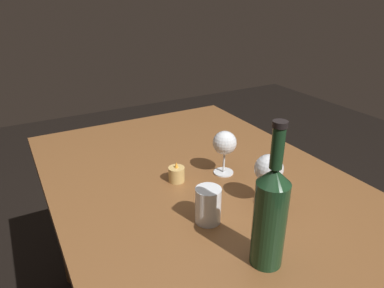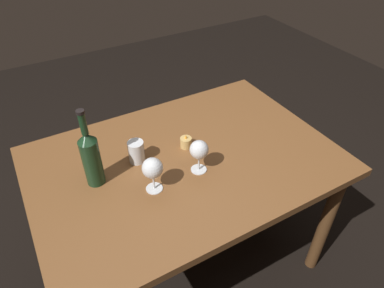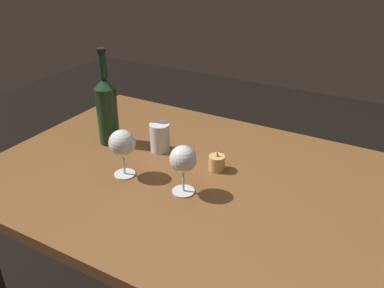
{
  "view_description": "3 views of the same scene",
  "coord_description": "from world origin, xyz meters",
  "px_view_note": "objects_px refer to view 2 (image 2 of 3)",
  "views": [
    {
      "loc": [
        -0.84,
        0.49,
        1.31
      ],
      "look_at": [
        0.1,
        -0.02,
        0.83
      ],
      "focal_mm": 32.86,
      "sensor_mm": 36.0,
      "label": 1
    },
    {
      "loc": [
        -0.53,
        -1.0,
        1.73
      ],
      "look_at": [
        0.03,
        -0.02,
        0.82
      ],
      "focal_mm": 32.45,
      "sensor_mm": 36.0,
      "label": 2
    },
    {
      "loc": [
        0.52,
        -0.93,
        1.4
      ],
      "look_at": [
        0.01,
        -0.03,
        0.87
      ],
      "focal_mm": 37.76,
      "sensor_mm": 36.0,
      "label": 3
    }
  ],
  "objects_px": {
    "wine_glass_right": "(153,169)",
    "water_tumbler": "(136,153)",
    "wine_bottle": "(91,157)",
    "wine_glass_left": "(199,150)",
    "votive_candle": "(186,143)"
  },
  "relations": [
    {
      "from": "wine_glass_right",
      "to": "water_tumbler",
      "type": "height_order",
      "value": "wine_glass_right"
    },
    {
      "from": "wine_glass_right",
      "to": "wine_bottle",
      "type": "xyz_separation_m",
      "value": [
        -0.18,
        0.15,
        0.02
      ]
    },
    {
      "from": "wine_glass_left",
      "to": "water_tumbler",
      "type": "bearing_deg",
      "value": 137.66
    },
    {
      "from": "water_tumbler",
      "to": "wine_bottle",
      "type": "bearing_deg",
      "value": -169.21
    },
    {
      "from": "wine_glass_left",
      "to": "wine_bottle",
      "type": "height_order",
      "value": "wine_bottle"
    },
    {
      "from": "wine_glass_left",
      "to": "water_tumbler",
      "type": "distance_m",
      "value": 0.28
    },
    {
      "from": "wine_glass_right",
      "to": "votive_candle",
      "type": "distance_m",
      "value": 0.3
    },
    {
      "from": "wine_bottle",
      "to": "water_tumbler",
      "type": "relative_size",
      "value": 3.44
    },
    {
      "from": "wine_glass_left",
      "to": "wine_glass_right",
      "type": "xyz_separation_m",
      "value": [
        -0.21,
        -0.01,
        0.0
      ]
    },
    {
      "from": "wine_glass_right",
      "to": "votive_candle",
      "type": "bearing_deg",
      "value": 35.72
    },
    {
      "from": "wine_bottle",
      "to": "votive_candle",
      "type": "distance_m",
      "value": 0.43
    },
    {
      "from": "wine_glass_right",
      "to": "wine_bottle",
      "type": "bearing_deg",
      "value": 140.23
    },
    {
      "from": "wine_bottle",
      "to": "water_tumbler",
      "type": "height_order",
      "value": "wine_bottle"
    },
    {
      "from": "wine_glass_left",
      "to": "wine_glass_right",
      "type": "bearing_deg",
      "value": -177.8
    },
    {
      "from": "votive_candle",
      "to": "wine_glass_left",
      "type": "bearing_deg",
      "value": -99.8
    }
  ]
}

